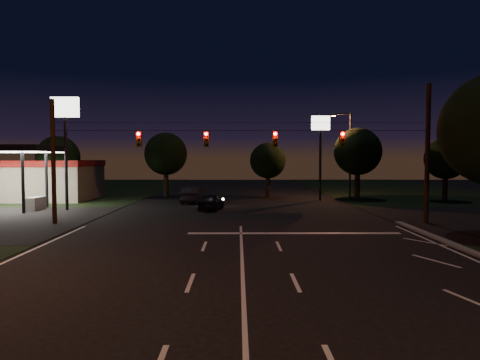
{
  "coord_description": "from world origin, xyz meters",
  "views": [
    {
      "loc": [
        -0.16,
        -12.41,
        4.27
      ],
      "look_at": [
        -0.06,
        11.85,
        3.0
      ],
      "focal_mm": 32.0,
      "sensor_mm": 36.0,
      "label": 1
    }
  ],
  "objects": [
    {
      "name": "stop_bar",
      "position": [
        3.0,
        11.5,
        0.01
      ],
      "size": [
        12.0,
        0.5,
        0.01
      ],
      "primitive_type": "cube",
      "color": "silver",
      "rests_on": "ground"
    },
    {
      "name": "car_oncoming_b",
      "position": [
        -4.51,
        28.0,
        0.78
      ],
      "size": [
        1.88,
        4.83,
        1.57
      ],
      "primitive_type": "imported",
      "rotation": [
        0.0,
        0.0,
        3.1
      ],
      "color": "black",
      "rests_on": "ground"
    },
    {
      "name": "ground",
      "position": [
        0.0,
        0.0,
        0.0
      ],
      "size": [
        140.0,
        140.0,
        0.0
      ],
      "primitive_type": "plane",
      "color": "black",
      "rests_on": "ground"
    },
    {
      "name": "pole_sign_left_near",
      "position": [
        -14.0,
        22.0,
        6.98
      ],
      "size": [
        2.2,
        0.3,
        9.1
      ],
      "color": "black",
      "rests_on": "ground"
    },
    {
      "name": "tree_far_b",
      "position": [
        -7.98,
        34.13,
        4.61
      ],
      "size": [
        4.6,
        4.6,
        6.98
      ],
      "color": "black",
      "rests_on": "ground"
    },
    {
      "name": "gas_station",
      "position": [
        -21.86,
        30.39,
        2.38
      ],
      "size": [
        14.2,
        16.1,
        5.25
      ],
      "color": "gray",
      "rests_on": "ground"
    },
    {
      "name": "car_oncoming_a",
      "position": [
        -2.4,
        22.32,
        0.67
      ],
      "size": [
        2.23,
        4.15,
        1.34
      ],
      "primitive_type": "imported",
      "rotation": [
        0.0,
        0.0,
        2.97
      ],
      "color": "black",
      "rests_on": "ground"
    },
    {
      "name": "signal_span",
      "position": [
        -0.0,
        14.96,
        5.5
      ],
      "size": [
        24.0,
        0.4,
        1.56
      ],
      "color": "black",
      "rests_on": "ground"
    },
    {
      "name": "tree_far_c",
      "position": [
        3.02,
        33.1,
        3.9
      ],
      "size": [
        3.8,
        3.8,
        5.86
      ],
      "color": "black",
      "rests_on": "ground"
    },
    {
      "name": "street_light_right_far",
      "position": [
        11.24,
        32.0,
        5.24
      ],
      "size": [
        2.2,
        0.35,
        9.0
      ],
      "color": "black",
      "rests_on": "ground"
    },
    {
      "name": "utility_pole_left",
      "position": [
        -12.0,
        15.0,
        0.0
      ],
      "size": [
        0.28,
        0.28,
        8.0
      ],
      "primitive_type": "cylinder",
      "color": "black",
      "rests_on": "ground"
    },
    {
      "name": "tree_far_a",
      "position": [
        -17.98,
        30.12,
        4.26
      ],
      "size": [
        4.2,
        4.2,
        6.42
      ],
      "color": "black",
      "rests_on": "ground"
    },
    {
      "name": "tree_far_e",
      "position": [
        20.02,
        29.11,
        4.11
      ],
      "size": [
        4.0,
        4.0,
        6.18
      ],
      "color": "black",
      "rests_on": "ground"
    },
    {
      "name": "pole_sign_right",
      "position": [
        8.0,
        30.0,
        6.24
      ],
      "size": [
        1.8,
        0.3,
        8.4
      ],
      "color": "black",
      "rests_on": "ground"
    },
    {
      "name": "tree_far_d",
      "position": [
        12.02,
        31.13,
        4.83
      ],
      "size": [
        4.8,
        4.8,
        7.3
      ],
      "color": "black",
      "rests_on": "ground"
    },
    {
      "name": "utility_pole_right",
      "position": [
        12.0,
        15.0,
        0.0
      ],
      "size": [
        0.3,
        0.3,
        9.0
      ],
      "primitive_type": "cylinder",
      "color": "black",
      "rests_on": "ground"
    }
  ]
}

